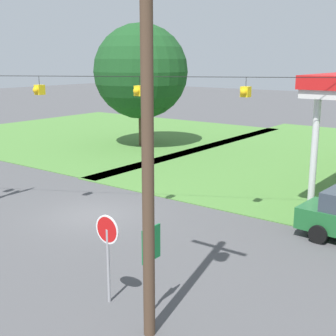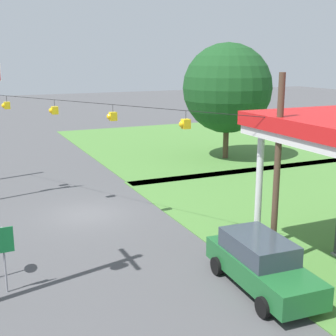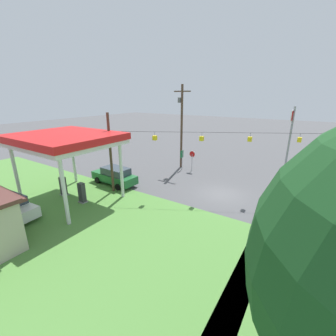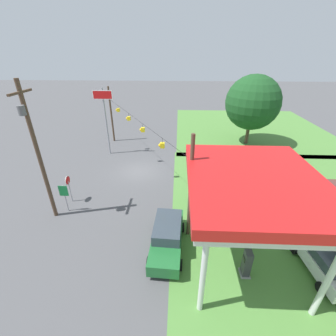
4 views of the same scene
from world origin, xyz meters
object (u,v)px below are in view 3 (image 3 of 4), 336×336
(stop_sign_overhead, at_px, (290,133))
(fuel_pump_near, at_px, (82,193))
(car_at_pumps_front, at_px, (115,176))
(stop_sign_roadside, at_px, (192,156))
(utility_pole_main, at_px, (181,123))
(gas_station_canopy, at_px, (65,140))
(route_sign, at_px, (182,156))
(fuel_pump_far, at_px, (63,187))
(car_at_pumps_rear, at_px, (10,207))

(stop_sign_overhead, bearing_deg, fuel_pump_near, 41.84)
(car_at_pumps_front, xyz_separation_m, stop_sign_overhead, (-14.79, -7.96, 4.60))
(car_at_pumps_front, xyz_separation_m, stop_sign_roadside, (-4.64, -8.44, 0.86))
(fuel_pump_near, distance_m, utility_pole_main, 14.51)
(gas_station_canopy, height_order, utility_pole_main, utility_pole_main)
(route_sign, bearing_deg, utility_pole_main, -51.64)
(fuel_pump_far, relative_size, stop_sign_overhead, 0.23)
(car_at_pumps_rear, bearing_deg, stop_sign_overhead, 41.73)
(stop_sign_overhead, bearing_deg, car_at_pumps_front, 28.28)
(gas_station_canopy, height_order, fuel_pump_near, gas_station_canopy)
(car_at_pumps_front, bearing_deg, fuel_pump_far, 70.27)
(gas_station_canopy, relative_size, stop_sign_roadside, 3.30)
(fuel_pump_far, relative_size, stop_sign_roadside, 0.72)
(car_at_pumps_rear, height_order, utility_pole_main, utility_pole_main)
(stop_sign_roadside, bearing_deg, car_at_pumps_rear, -109.19)
(car_at_pumps_rear, distance_m, stop_sign_overhead, 24.09)
(fuel_pump_near, bearing_deg, fuel_pump_far, 0.00)
(car_at_pumps_rear, bearing_deg, fuel_pump_near, 58.92)
(stop_sign_roadside, distance_m, route_sign, 1.33)
(gas_station_canopy, distance_m, utility_pole_main, 13.96)
(car_at_pumps_rear, bearing_deg, stop_sign_roadside, 66.07)
(car_at_pumps_front, height_order, route_sign, route_sign)
(car_at_pumps_front, height_order, car_at_pumps_rear, car_at_pumps_front)
(car_at_pumps_rear, relative_size, stop_sign_roadside, 1.82)
(car_at_pumps_rear, height_order, route_sign, route_sign)
(fuel_pump_far, height_order, route_sign, route_sign)
(car_at_pumps_front, relative_size, stop_sign_overhead, 0.66)
(fuel_pump_near, distance_m, stop_sign_overhead, 19.38)
(fuel_pump_near, xyz_separation_m, stop_sign_overhead, (-14.01, -12.54, 4.69))
(car_at_pumps_rear, bearing_deg, utility_pole_main, 72.12)
(fuel_pump_far, xyz_separation_m, car_at_pumps_front, (-1.92, -4.58, 0.09))
(gas_station_canopy, height_order, car_at_pumps_rear, gas_station_canopy)
(gas_station_canopy, distance_m, car_at_pumps_front, 6.37)
(gas_station_canopy, bearing_deg, stop_sign_roadside, -111.80)
(fuel_pump_near, height_order, utility_pole_main, utility_pole_main)
(stop_sign_overhead, bearing_deg, stop_sign_roadside, -2.73)
(stop_sign_roadside, bearing_deg, route_sign, -170.37)
(stop_sign_roadside, xyz_separation_m, utility_pole_main, (1.90, -0.53, 3.85))
(fuel_pump_far, relative_size, utility_pole_main, 0.18)
(stop_sign_roadside, distance_m, utility_pole_main, 4.33)
(gas_station_canopy, xyz_separation_m, stop_sign_roadside, (-5.21, -13.03, -3.53))
(fuel_pump_far, bearing_deg, gas_station_canopy, 179.94)
(stop_sign_roadside, bearing_deg, car_at_pumps_front, -118.80)
(route_sign, relative_size, utility_pole_main, 0.24)
(fuel_pump_far, xyz_separation_m, stop_sign_roadside, (-6.56, -13.03, 0.96))
(fuel_pump_near, xyz_separation_m, car_at_pumps_front, (0.78, -4.58, 0.09))
(fuel_pump_near, xyz_separation_m, fuel_pump_far, (2.70, 0.00, 0.00))
(gas_station_canopy, relative_size, stop_sign_overhead, 1.04)
(stop_sign_roadside, bearing_deg, utility_pole_main, 164.44)
(gas_station_canopy, bearing_deg, car_at_pumps_front, -97.08)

